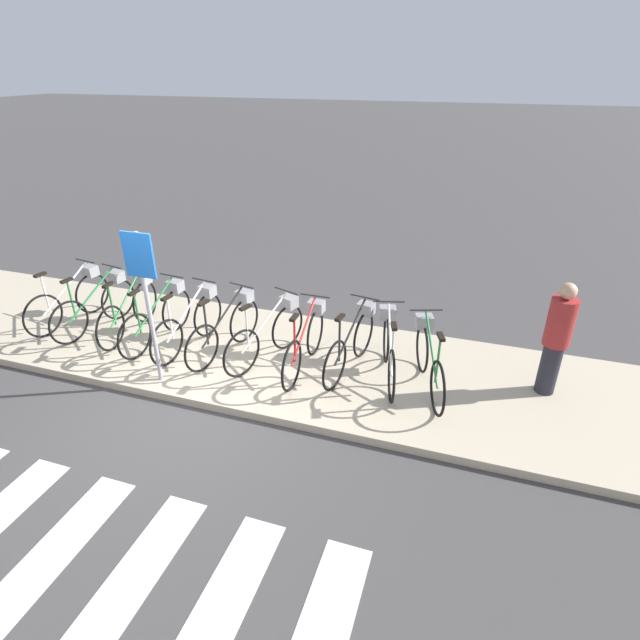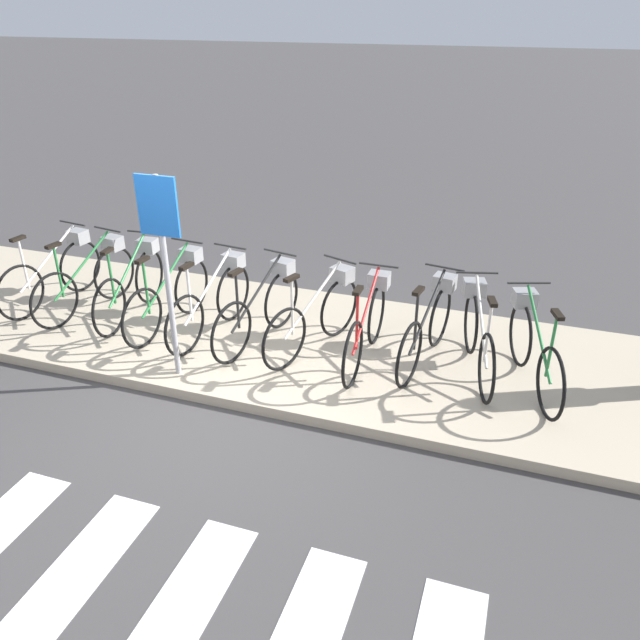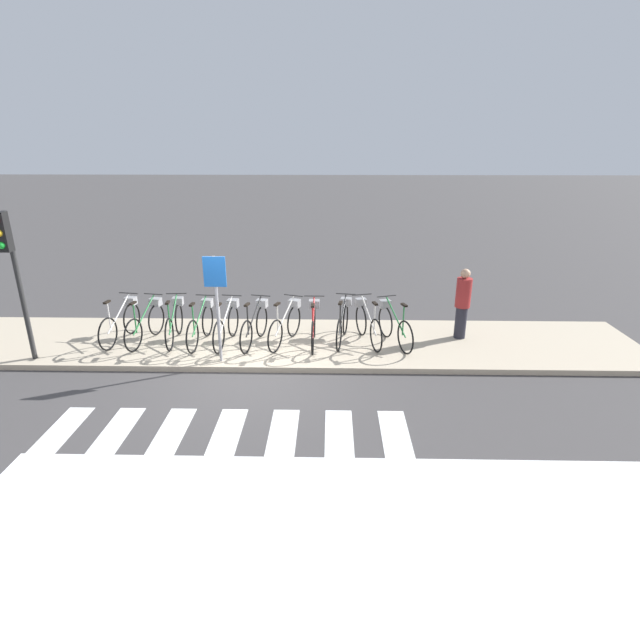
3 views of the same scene
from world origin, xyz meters
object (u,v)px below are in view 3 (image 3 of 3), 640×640
at_px(parked_bicycle_0, 122,321).
at_px(sign_post, 216,291).
at_px(parked_bicycle_3, 201,323).
at_px(parked_bicycle_9, 367,322).
at_px(pedestrian, 463,302).
at_px(parked_bicycle_2, 175,321).
at_px(parked_bicycle_10, 393,324).
at_px(parked_bicycle_5, 256,323).
at_px(parked_bicycle_8, 343,322).
at_px(traffic_light, 10,256).
at_px(parked_bicycle_7, 314,324).
at_px(parked_bicycle_4, 227,323).
at_px(parked_bicycle_6, 287,323).
at_px(parked_bicycle_1, 147,322).

xyz_separation_m(parked_bicycle_0, sign_post, (2.47, -1.13, 1.04)).
bearing_deg(parked_bicycle_3, parked_bicycle_9, 2.12).
relative_size(parked_bicycle_9, pedestrian, 1.03).
bearing_deg(parked_bicycle_2, parked_bicycle_10, -0.85).
height_order(parked_bicycle_3, parked_bicycle_10, same).
xyz_separation_m(parked_bicycle_5, parked_bicycle_10, (3.07, 0.03, 0.00)).
bearing_deg(sign_post, parked_bicycle_8, 24.83).
bearing_deg(traffic_light, parked_bicycle_2, 23.73).
xyz_separation_m(parked_bicycle_3, parked_bicycle_9, (3.71, 0.14, 0.00)).
bearing_deg(parked_bicycle_8, parked_bicycle_7, -164.59).
distance_m(parked_bicycle_8, parked_bicycle_9, 0.54).
distance_m(parked_bicycle_4, parked_bicycle_6, 1.32).
xyz_separation_m(parked_bicycle_1, pedestrian, (7.12, 0.36, 0.39)).
height_order(parked_bicycle_6, parked_bicycle_7, same).
xyz_separation_m(parked_bicycle_0, parked_bicycle_9, (5.55, 0.02, 0.00)).
bearing_deg(parked_bicycle_3, parked_bicycle_8, 2.97).
xyz_separation_m(parked_bicycle_4, parked_bicycle_8, (2.58, 0.17, 0.00)).
distance_m(parked_bicycle_10, pedestrian, 1.68).
distance_m(parked_bicycle_6, parked_bicycle_9, 1.81).
distance_m(parked_bicycle_3, parked_bicycle_7, 2.51).
bearing_deg(parked_bicycle_8, pedestrian, 5.35).
distance_m(parked_bicycle_5, traffic_light, 4.97).
bearing_deg(parked_bicycle_5, parked_bicycle_1, 178.78).
bearing_deg(parked_bicycle_7, parked_bicycle_1, 178.90).
xyz_separation_m(parked_bicycle_4, traffic_light, (-3.90, -1.06, 1.75)).
height_order(parked_bicycle_8, pedestrian, pedestrian).
distance_m(parked_bicycle_6, sign_post, 1.95).
distance_m(parked_bicycle_1, parked_bicycle_2, 0.62).
bearing_deg(sign_post, parked_bicycle_3, 121.84).
bearing_deg(parked_bicycle_1, parked_bicycle_6, -0.35).
xyz_separation_m(parked_bicycle_6, traffic_light, (-5.22, -1.10, 1.75)).
bearing_deg(pedestrian, parked_bicycle_0, -177.77).
relative_size(parked_bicycle_7, pedestrian, 1.07).
bearing_deg(parked_bicycle_5, parked_bicycle_10, 0.64).
bearing_deg(traffic_light, parked_bicycle_9, 9.75).
xyz_separation_m(parked_bicycle_8, parked_bicycle_9, (0.54, -0.03, 0.00)).
relative_size(parked_bicycle_10, traffic_light, 0.54).
bearing_deg(parked_bicycle_6, parked_bicycle_5, -177.25).
relative_size(parked_bicycle_4, parked_bicycle_10, 1.04).
xyz_separation_m(parked_bicycle_1, parked_bicycle_6, (3.15, -0.02, 0.00)).
bearing_deg(parked_bicycle_7, parked_bicycle_8, 15.41).
bearing_deg(parked_bicycle_10, parked_bicycle_7, -178.26).
xyz_separation_m(parked_bicycle_3, parked_bicycle_5, (1.21, 0.00, 0.00)).
relative_size(parked_bicycle_1, traffic_light, 0.56).
height_order(parked_bicycle_0, parked_bicycle_5, same).
bearing_deg(parked_bicycle_2, parked_bicycle_8, 0.82).
distance_m(parked_bicycle_4, parked_bicycle_9, 3.13).
height_order(parked_bicycle_4, parked_bicycle_6, same).
relative_size(parked_bicycle_2, parked_bicycle_3, 1.00).
height_order(parked_bicycle_2, parked_bicycle_8, same).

